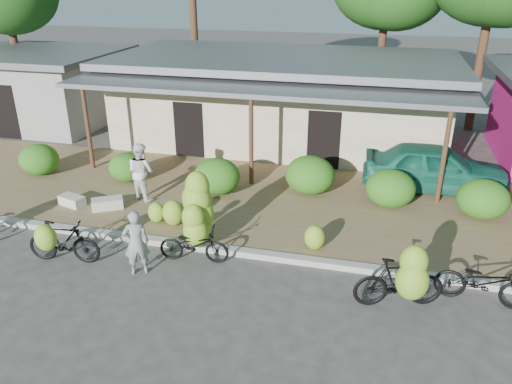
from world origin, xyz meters
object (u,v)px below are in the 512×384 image
at_px(bike_right, 402,280).
at_px(sack_near, 107,204).
at_px(bike_left, 61,241).
at_px(sack_far, 72,201).
at_px(bystander, 141,171).
at_px(bike_far_right, 484,282).
at_px(vendor, 136,243).
at_px(teal_van, 435,167).
at_px(bike_center, 196,223).

height_order(bike_right, sack_near, bike_right).
distance_m(bike_left, bike_right, 7.57).
height_order(sack_near, sack_far, sack_near).
relative_size(sack_near, bystander, 0.50).
xyz_separation_m(bike_far_right, vendor, (-7.32, -0.72, 0.28)).
relative_size(bike_far_right, teal_van, 0.46).
relative_size(bike_far_right, sack_near, 2.30).
bearing_deg(sack_far, bike_right, -15.65).
xyz_separation_m(bike_left, bike_center, (2.87, 1.16, 0.26)).
distance_m(bike_left, sack_near, 2.74).
bearing_deg(bike_right, vendor, 74.21).
bearing_deg(teal_van, bike_right, 169.14).
bearing_deg(sack_near, bystander, 52.23).
relative_size(bystander, teal_van, 0.40).
bearing_deg(sack_near, sack_far, -177.01).
bearing_deg(vendor, sack_far, -65.94).
distance_m(vendor, bystander, 3.86).
relative_size(bike_center, sack_far, 2.74).
xyz_separation_m(bike_far_right, teal_van, (-0.60, 5.59, 0.35)).
bearing_deg(bystander, sack_near, 73.91).
bearing_deg(teal_van, bike_center, 130.74).
bearing_deg(sack_far, bike_center, -18.72).
height_order(bike_left, bike_center, bike_center).
height_order(bike_center, sack_far, bike_center).
distance_m(sack_near, sack_far, 1.09).
distance_m(bike_left, bike_far_right, 9.23).
bearing_deg(bystander, bike_right, 176.20).
relative_size(bike_far_right, vendor, 1.25).
xyz_separation_m(bike_left, vendor, (1.88, 0.06, 0.20)).
relative_size(bike_right, teal_van, 0.45).
xyz_separation_m(bike_center, bike_far_right, (6.32, -0.38, -0.34)).
height_order(bike_right, sack_far, bike_right).
xyz_separation_m(bike_right, sack_near, (-7.97, 2.59, -0.45)).
xyz_separation_m(bike_center, bystander, (-2.59, 2.41, 0.13)).
bearing_deg(bike_left, bystander, -11.36).
height_order(vendor, teal_van, teal_van).
bearing_deg(sack_near, teal_van, 22.25).
relative_size(bike_left, sack_near, 2.10).
distance_m(bike_center, bike_far_right, 6.34).
height_order(bike_left, sack_far, bike_left).
height_order(bike_center, bystander, bike_center).
bearing_deg(teal_van, bike_left, 124.96).
bearing_deg(sack_far, bike_left, -60.60).
bearing_deg(sack_far, sack_near, 2.99).
distance_m(bike_left, bike_center, 3.11).
distance_m(bystander, teal_van, 8.77).
relative_size(bike_right, bystander, 1.12).
xyz_separation_m(bystander, teal_van, (8.31, 2.80, -0.13)).
distance_m(bike_center, sack_near, 3.65).
xyz_separation_m(sack_far, bystander, (1.77, 0.94, 0.71)).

